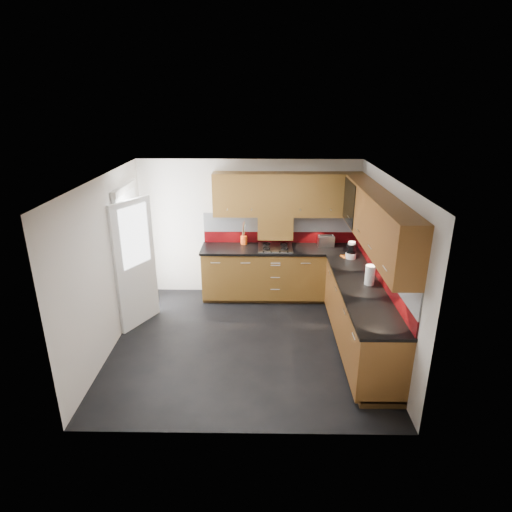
{
  "coord_description": "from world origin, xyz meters",
  "views": [
    {
      "loc": [
        0.23,
        -5.41,
        3.38
      ],
      "look_at": [
        0.13,
        0.65,
        1.11
      ],
      "focal_mm": 30.0,
      "sensor_mm": 36.0,
      "label": 1
    }
  ],
  "objects_px": {
    "toaster": "(326,241)",
    "food_processor": "(351,251)",
    "utensil_pot": "(244,239)",
    "gas_hob": "(275,248)"
  },
  "relations": [
    {
      "from": "gas_hob",
      "to": "utensil_pot",
      "type": "distance_m",
      "value": 0.6
    },
    {
      "from": "utensil_pot",
      "to": "food_processor",
      "type": "distance_m",
      "value": 1.87
    },
    {
      "from": "gas_hob",
      "to": "food_processor",
      "type": "xyz_separation_m",
      "value": [
        1.2,
        -0.45,
        0.11
      ]
    },
    {
      "from": "gas_hob",
      "to": "food_processor",
      "type": "bearing_deg",
      "value": -20.46
    },
    {
      "from": "toaster",
      "to": "food_processor",
      "type": "bearing_deg",
      "value": -61.1
    },
    {
      "from": "utensil_pot",
      "to": "gas_hob",
      "type": "bearing_deg",
      "value": -22.85
    },
    {
      "from": "toaster",
      "to": "food_processor",
      "type": "xyz_separation_m",
      "value": [
        0.32,
        -0.58,
        0.03
      ]
    },
    {
      "from": "utensil_pot",
      "to": "food_processor",
      "type": "xyz_separation_m",
      "value": [
        1.74,
        -0.68,
        0.03
      ]
    },
    {
      "from": "gas_hob",
      "to": "utensil_pot",
      "type": "xyz_separation_m",
      "value": [
        -0.54,
        0.23,
        0.08
      ]
    },
    {
      "from": "gas_hob",
      "to": "utensil_pot",
      "type": "bearing_deg",
      "value": 157.15
    }
  ]
}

